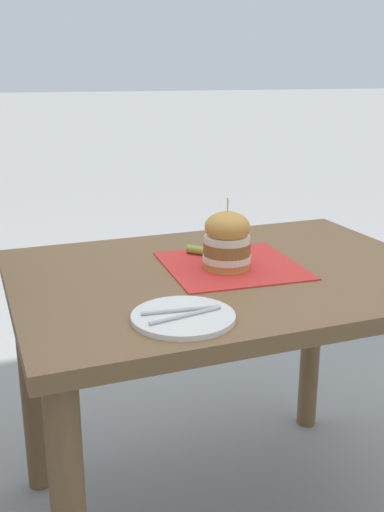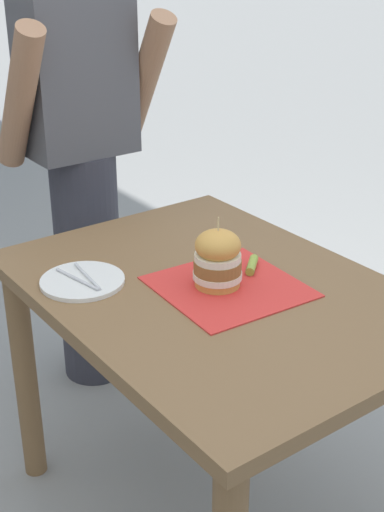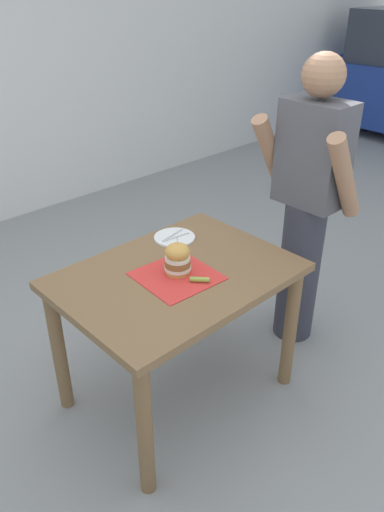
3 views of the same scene
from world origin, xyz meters
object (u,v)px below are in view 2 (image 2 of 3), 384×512
sandwich (217,258)px  side_plate_with_forks (82,281)px  patio_table (214,331)px  pickle_spear (252,265)px  diner_across_table (82,157)px

sandwich → side_plate_with_forks: (-0.27, 0.22, -0.07)m
patio_table → sandwich: sandwich is taller
side_plate_with_forks → patio_table: bearing=-39.8°
pickle_spear → diner_across_table: (-0.04, 0.87, 0.09)m
patio_table → pickle_spear: 0.20m
diner_across_table → pickle_spear: bearing=-87.5°
sandwich → side_plate_with_forks: sandwich is taller
patio_table → pickle_spear: bearing=7.0°
sandwich → side_plate_with_forks: 0.36m
sandwich → diner_across_table: bearing=84.0°
patio_table → side_plate_with_forks: size_ratio=5.03×
patio_table → side_plate_with_forks: bearing=140.2°
side_plate_with_forks → diner_across_table: size_ratio=0.13×
patio_table → pickle_spear: (0.14, 0.02, 0.15)m
diner_across_table → sandwich: bearing=-96.0°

